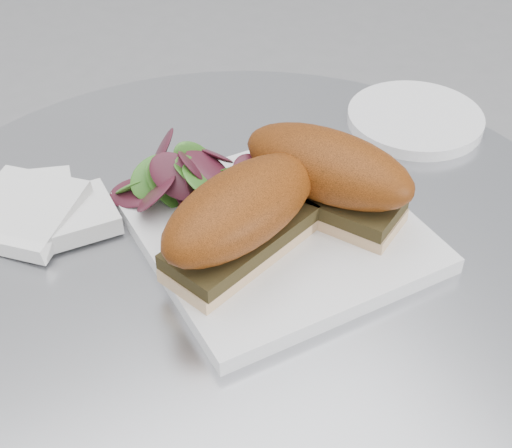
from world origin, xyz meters
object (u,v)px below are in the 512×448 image
at_px(plate, 278,231).
at_px(sandwich_left, 241,216).
at_px(sandwich_right, 327,174).
at_px(saucer, 415,119).

height_order(plate, sandwich_left, sandwich_left).
xyz_separation_m(sandwich_left, sandwich_right, (0.10, 0.01, 0.00)).
relative_size(plate, sandwich_right, 1.32).
height_order(plate, sandwich_right, sandwich_right).
distance_m(sandwich_left, saucer, 0.31).
xyz_separation_m(sandwich_left, saucer, (0.28, 0.11, -0.05)).
height_order(sandwich_right, saucer, sandwich_right).
relative_size(plate, saucer, 1.55).
height_order(plate, saucer, plate).
bearing_deg(plate, sandwich_left, -159.21).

